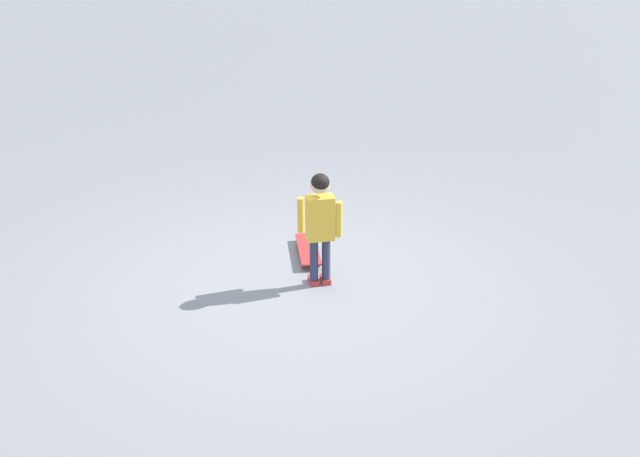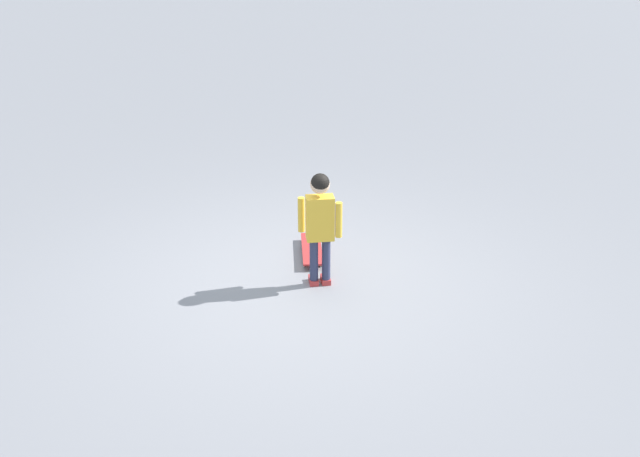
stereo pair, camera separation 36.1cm
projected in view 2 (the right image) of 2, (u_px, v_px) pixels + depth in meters
name	position (u px, v px, depth m)	size (l,w,h in m)	color
ground_plane	(294.00, 284.00, 6.61)	(50.00, 50.00, 0.00)	gray
child_person	(320.00, 217.00, 6.34)	(0.28, 0.38, 1.06)	#2D3351
skateboard	(312.00, 249.00, 7.12)	(0.61, 0.64, 0.07)	#B22D2D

